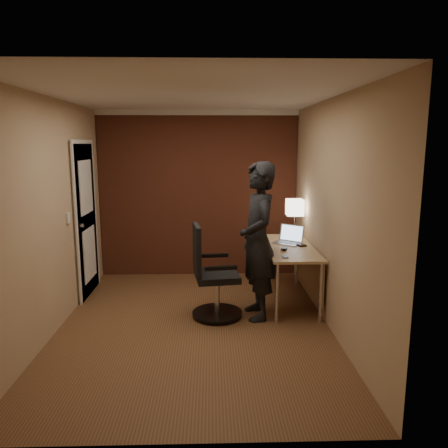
{
  "coord_description": "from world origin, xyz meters",
  "views": [
    {
      "loc": [
        0.19,
        -4.65,
        2.01
      ],
      "look_at": [
        0.35,
        0.55,
        1.05
      ],
      "focal_mm": 35.0,
      "sensor_mm": 36.0,
      "label": 1
    }
  ],
  "objects_px": {
    "laptop": "(289,238)",
    "mouse": "(284,249)",
    "phone": "(285,257)",
    "desk_lamp": "(295,208)",
    "person": "(258,241)",
    "wallet": "(301,245)",
    "office_chair": "(211,278)",
    "desk": "(294,256)"
  },
  "relations": [
    {
      "from": "mouse",
      "to": "phone",
      "type": "distance_m",
      "value": 0.33
    },
    {
      "from": "desk_lamp",
      "to": "office_chair",
      "type": "height_order",
      "value": "desk_lamp"
    },
    {
      "from": "desk_lamp",
      "to": "wallet",
      "type": "distance_m",
      "value": 0.64
    },
    {
      "from": "desk",
      "to": "person",
      "type": "relative_size",
      "value": 0.83
    },
    {
      "from": "wallet",
      "to": "person",
      "type": "height_order",
      "value": "person"
    },
    {
      "from": "desk",
      "to": "mouse",
      "type": "xyz_separation_m",
      "value": [
        -0.17,
        -0.21,
        0.14
      ]
    },
    {
      "from": "desk_lamp",
      "to": "wallet",
      "type": "xyz_separation_m",
      "value": [
        0.0,
        -0.49,
        -0.41
      ]
    },
    {
      "from": "mouse",
      "to": "person",
      "type": "distance_m",
      "value": 0.48
    },
    {
      "from": "phone",
      "to": "wallet",
      "type": "bearing_deg",
      "value": 61.58
    },
    {
      "from": "phone",
      "to": "person",
      "type": "bearing_deg",
      "value": 172.07
    },
    {
      "from": "laptop",
      "to": "phone",
      "type": "xyz_separation_m",
      "value": [
        -0.17,
        -0.72,
        -0.06
      ]
    },
    {
      "from": "desk_lamp",
      "to": "phone",
      "type": "height_order",
      "value": "desk_lamp"
    },
    {
      "from": "laptop",
      "to": "person",
      "type": "relative_size",
      "value": 0.23
    },
    {
      "from": "phone",
      "to": "wallet",
      "type": "relative_size",
      "value": 1.05
    },
    {
      "from": "laptop",
      "to": "wallet",
      "type": "xyz_separation_m",
      "value": [
        0.12,
        -0.18,
        -0.05
      ]
    },
    {
      "from": "laptop",
      "to": "mouse",
      "type": "xyz_separation_m",
      "value": [
        -0.13,
        -0.39,
        -0.05
      ]
    },
    {
      "from": "laptop",
      "to": "phone",
      "type": "distance_m",
      "value": 0.74
    },
    {
      "from": "phone",
      "to": "wallet",
      "type": "xyz_separation_m",
      "value": [
        0.3,
        0.54,
        0.01
      ]
    },
    {
      "from": "desk_lamp",
      "to": "person",
      "type": "bearing_deg",
      "value": -121.56
    },
    {
      "from": "office_chair",
      "to": "person",
      "type": "relative_size",
      "value": 0.6
    },
    {
      "from": "desk_lamp",
      "to": "phone",
      "type": "relative_size",
      "value": 4.65
    },
    {
      "from": "mouse",
      "to": "person",
      "type": "xyz_separation_m",
      "value": [
        -0.35,
        -0.28,
        0.16
      ]
    },
    {
      "from": "wallet",
      "to": "office_chair",
      "type": "height_order",
      "value": "office_chair"
    },
    {
      "from": "office_chair",
      "to": "desk_lamp",
      "type": "bearing_deg",
      "value": 41.05
    },
    {
      "from": "laptop",
      "to": "mouse",
      "type": "relative_size",
      "value": 4.19
    },
    {
      "from": "phone",
      "to": "laptop",
      "type": "bearing_deg",
      "value": 76.95
    },
    {
      "from": "mouse",
      "to": "laptop",
      "type": "bearing_deg",
      "value": 94.96
    },
    {
      "from": "phone",
      "to": "person",
      "type": "distance_m",
      "value": 0.36
    },
    {
      "from": "laptop",
      "to": "phone",
      "type": "relative_size",
      "value": 3.65
    },
    {
      "from": "laptop",
      "to": "office_chair",
      "type": "xyz_separation_m",
      "value": [
        -1.02,
        -0.68,
        -0.32
      ]
    },
    {
      "from": "desk",
      "to": "mouse",
      "type": "height_order",
      "value": "mouse"
    },
    {
      "from": "office_chair",
      "to": "desk",
      "type": "bearing_deg",
      "value": 25.31
    },
    {
      "from": "person",
      "to": "phone",
      "type": "bearing_deg",
      "value": 73.58
    },
    {
      "from": "wallet",
      "to": "office_chair",
      "type": "distance_m",
      "value": 1.28
    },
    {
      "from": "desk_lamp",
      "to": "wallet",
      "type": "bearing_deg",
      "value": -89.72
    },
    {
      "from": "mouse",
      "to": "phone",
      "type": "relative_size",
      "value": 0.87
    },
    {
      "from": "desk",
      "to": "person",
      "type": "xyz_separation_m",
      "value": [
        -0.52,
        -0.49,
        0.31
      ]
    },
    {
      "from": "laptop",
      "to": "mouse",
      "type": "distance_m",
      "value": 0.42
    },
    {
      "from": "desk_lamp",
      "to": "person",
      "type": "height_order",
      "value": "person"
    },
    {
      "from": "desk",
      "to": "phone",
      "type": "bearing_deg",
      "value": -111.47
    },
    {
      "from": "laptop",
      "to": "office_chair",
      "type": "height_order",
      "value": "office_chair"
    },
    {
      "from": "wallet",
      "to": "person",
      "type": "xyz_separation_m",
      "value": [
        -0.61,
        -0.49,
        0.17
      ]
    }
  ]
}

